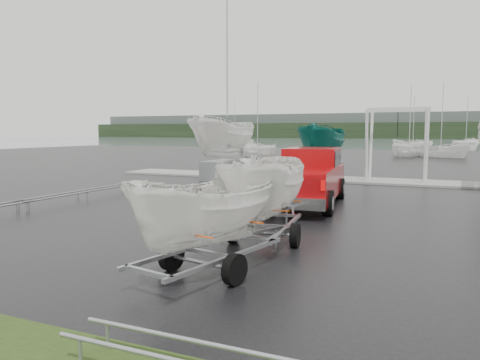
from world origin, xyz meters
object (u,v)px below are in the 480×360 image
trailer_hitched (266,133)px  trailer_parked (207,150)px  pickup_truck (309,175)px  boat_hoist (397,134)px

trailer_hitched → trailer_parked: 2.95m
trailer_hitched → trailer_parked: bearing=-98.4°
pickup_truck → boat_hoist: boat_hoist is taller
trailer_parked → boat_hoist: trailer_parked is taller
trailer_parked → boat_hoist: (1.72, 18.92, 0.19)m
pickup_truck → trailer_parked: 9.80m
trailer_hitched → boat_hoist: bearing=77.8°
trailer_hitched → boat_hoist: trailer_hitched is taller
trailer_parked → trailer_hitched: bearing=99.7°
pickup_truck → trailer_parked: size_ratio=1.47×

